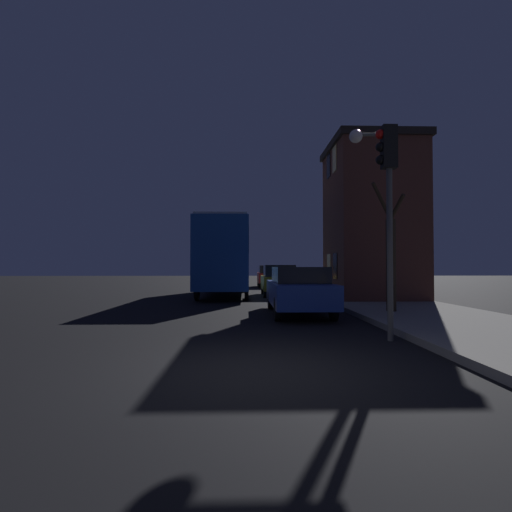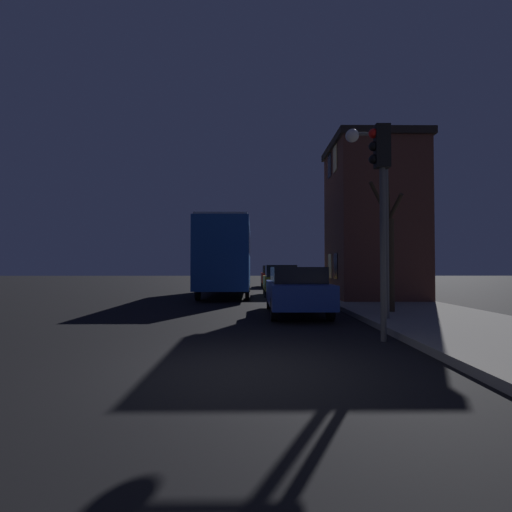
{
  "view_description": "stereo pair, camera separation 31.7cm",
  "coord_description": "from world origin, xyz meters",
  "px_view_note": "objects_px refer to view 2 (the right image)",
  "views": [
    {
      "loc": [
        -0.17,
        -5.96,
        1.53
      ],
      "look_at": [
        0.29,
        10.53,
        1.97
      ],
      "focal_mm": 28.0,
      "sensor_mm": 36.0,
      "label": 1
    },
    {
      "loc": [
        0.15,
        -5.96,
        1.53
      ],
      "look_at": [
        0.29,
        10.53,
        1.97
      ],
      "focal_mm": 28.0,
      "sensor_mm": 36.0,
      "label": 2
    }
  ],
  "objects_px": {
    "bus": "(227,252)",
    "car_far_lane": "(273,276)",
    "car_mid_lane": "(280,280)",
    "bare_tree": "(389,255)",
    "traffic_light": "(381,186)",
    "streetlamp": "(375,192)",
    "car_near_lane": "(296,289)"
  },
  "relations": [
    {
      "from": "streetlamp",
      "to": "bare_tree",
      "type": "height_order",
      "value": "streetlamp"
    },
    {
      "from": "streetlamp",
      "to": "car_near_lane",
      "type": "distance_m",
      "value": 3.92
    },
    {
      "from": "streetlamp",
      "to": "car_near_lane",
      "type": "height_order",
      "value": "streetlamp"
    },
    {
      "from": "bare_tree",
      "to": "car_near_lane",
      "type": "relative_size",
      "value": 0.86
    },
    {
      "from": "bare_tree",
      "to": "car_mid_lane",
      "type": "xyz_separation_m",
      "value": [
        -2.75,
        8.57,
        -1.05
      ]
    },
    {
      "from": "traffic_light",
      "to": "streetlamp",
      "type": "bearing_deg",
      "value": 75.57
    },
    {
      "from": "car_near_lane",
      "to": "bare_tree",
      "type": "bearing_deg",
      "value": -10.24
    },
    {
      "from": "traffic_light",
      "to": "car_near_lane",
      "type": "bearing_deg",
      "value": 105.43
    },
    {
      "from": "streetlamp",
      "to": "car_mid_lane",
      "type": "distance_m",
      "value": 10.64
    },
    {
      "from": "car_mid_lane",
      "to": "streetlamp",
      "type": "bearing_deg",
      "value": -79.65
    },
    {
      "from": "streetlamp",
      "to": "car_far_lane",
      "type": "bearing_deg",
      "value": 95.37
    },
    {
      "from": "traffic_light",
      "to": "car_near_lane",
      "type": "height_order",
      "value": "traffic_light"
    },
    {
      "from": "car_mid_lane",
      "to": "car_far_lane",
      "type": "bearing_deg",
      "value": 89.61
    },
    {
      "from": "car_far_lane",
      "to": "bus",
      "type": "bearing_deg",
      "value": -108.47
    },
    {
      "from": "bus",
      "to": "car_near_lane",
      "type": "bearing_deg",
      "value": -71.73
    },
    {
      "from": "bare_tree",
      "to": "car_mid_lane",
      "type": "height_order",
      "value": "bare_tree"
    },
    {
      "from": "traffic_light",
      "to": "bare_tree",
      "type": "distance_m",
      "value": 4.54
    },
    {
      "from": "traffic_light",
      "to": "bare_tree",
      "type": "bearing_deg",
      "value": 69.1
    },
    {
      "from": "streetlamp",
      "to": "bare_tree",
      "type": "xyz_separation_m",
      "value": [
        0.91,
        1.55,
        -1.65
      ]
    },
    {
      "from": "streetlamp",
      "to": "car_mid_lane",
      "type": "bearing_deg",
      "value": 100.35
    },
    {
      "from": "traffic_light",
      "to": "car_far_lane",
      "type": "bearing_deg",
      "value": 93.05
    },
    {
      "from": "car_far_lane",
      "to": "streetlamp",
      "type": "bearing_deg",
      "value": -84.63
    },
    {
      "from": "car_mid_lane",
      "to": "car_far_lane",
      "type": "relative_size",
      "value": 1.01
    },
    {
      "from": "bus",
      "to": "car_far_lane",
      "type": "relative_size",
      "value": 2.33
    },
    {
      "from": "streetlamp",
      "to": "car_mid_lane",
      "type": "height_order",
      "value": "streetlamp"
    },
    {
      "from": "streetlamp",
      "to": "traffic_light",
      "type": "height_order",
      "value": "streetlamp"
    },
    {
      "from": "bus",
      "to": "car_far_lane",
      "type": "bearing_deg",
      "value": 71.53
    },
    {
      "from": "traffic_light",
      "to": "bus",
      "type": "height_order",
      "value": "traffic_light"
    },
    {
      "from": "car_near_lane",
      "to": "car_mid_lane",
      "type": "distance_m",
      "value": 8.06
    },
    {
      "from": "streetlamp",
      "to": "bus",
      "type": "height_order",
      "value": "streetlamp"
    },
    {
      "from": "bus",
      "to": "car_near_lane",
      "type": "height_order",
      "value": "bus"
    },
    {
      "from": "bare_tree",
      "to": "car_far_lane",
      "type": "height_order",
      "value": "bare_tree"
    }
  ]
}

